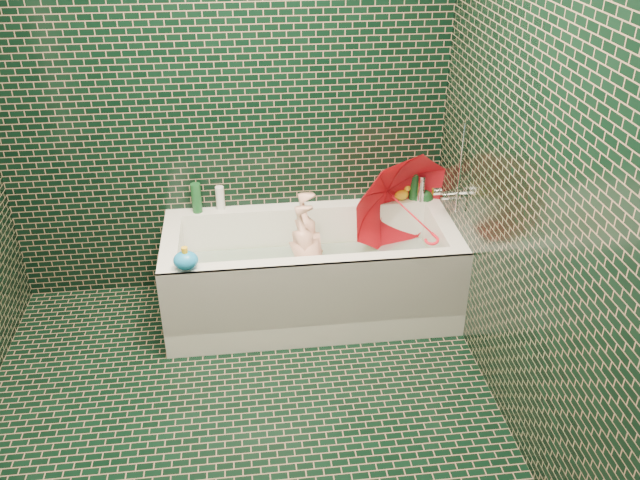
{
  "coord_description": "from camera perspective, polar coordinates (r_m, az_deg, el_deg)",
  "views": [
    {
      "loc": [
        0.09,
        -2.36,
        2.46
      ],
      "look_at": [
        0.48,
        0.82,
        0.6
      ],
      "focal_mm": 38.0,
      "sensor_mm": 36.0,
      "label": 1
    }
  ],
  "objects": [
    {
      "name": "bathtub",
      "position": [
        4.07,
        -0.73,
        -3.51
      ],
      "size": [
        1.7,
        0.75,
        0.55
      ],
      "color": "white",
      "rests_on": "floor"
    },
    {
      "name": "bath_toy",
      "position": [
        3.59,
        -11.24,
        -1.67
      ],
      "size": [
        0.15,
        0.13,
        0.13
      ],
      "rotation": [
        0.0,
        0.0,
        -0.2
      ],
      "color": "#1783D5",
      "rests_on": "bathtub"
    },
    {
      "name": "floor",
      "position": [
        3.41,
        -6.59,
        -16.36
      ],
      "size": [
        2.8,
        2.8,
        0.0
      ],
      "primitive_type": "plane",
      "color": "black",
      "rests_on": "ground"
    },
    {
      "name": "bottle_right_pump",
      "position": [
        4.26,
        8.52,
        4.32
      ],
      "size": [
        0.06,
        0.06,
        0.17
      ],
      "primitive_type": "cylinder",
      "rotation": [
        0.0,
        0.0,
        0.36
      ],
      "color": "silver",
      "rests_on": "bathtub"
    },
    {
      "name": "bottle_left_tall",
      "position": [
        4.14,
        -10.36,
        3.5
      ],
      "size": [
        0.07,
        0.07,
        0.19
      ],
      "primitive_type": "cylinder",
      "rotation": [
        0.0,
        0.0,
        -0.26
      ],
      "color": "#154B22",
      "rests_on": "bathtub"
    },
    {
      "name": "faucet",
      "position": [
        3.95,
        11.04,
        4.22
      ],
      "size": [
        0.18,
        0.19,
        0.55
      ],
      "color": "silver",
      "rests_on": "wall_right"
    },
    {
      "name": "umbrella",
      "position": [
        4.04,
        7.73,
        2.15
      ],
      "size": [
        0.9,
        0.95,
        0.77
      ],
      "primitive_type": "imported",
      "rotation": [
        0.17,
        -0.16,
        0.38
      ],
      "color": "red",
      "rests_on": "bathtub"
    },
    {
      "name": "wall_right",
      "position": [
        2.92,
        18.33,
        3.97
      ],
      "size": [
        0.0,
        2.8,
        2.8
      ],
      "primitive_type": "plane",
      "rotation": [
        1.57,
        0.0,
        -1.57
      ],
      "color": "black",
      "rests_on": "floor"
    },
    {
      "name": "soap_bottle_c",
      "position": [
        4.28,
        8.59,
        3.21
      ],
      "size": [
        0.18,
        0.18,
        0.18
      ],
      "primitive_type": "imported",
      "rotation": [
        0.0,
        0.0,
        -0.27
      ],
      "color": "#154B22",
      "rests_on": "bathtub"
    },
    {
      "name": "rubber_duck",
      "position": [
        4.27,
        6.93,
        3.93
      ],
      "size": [
        0.12,
        0.09,
        0.1
      ],
      "rotation": [
        0.0,
        0.0,
        0.17
      ],
      "color": "yellow",
      "rests_on": "bathtub"
    },
    {
      "name": "bath_mat",
      "position": [
        4.11,
        -0.76,
        -4.03
      ],
      "size": [
        1.35,
        0.47,
        0.01
      ],
      "primitive_type": "cube",
      "color": "#4DC928",
      "rests_on": "bathtub"
    },
    {
      "name": "water",
      "position": [
        4.03,
        -0.77,
        -2.33
      ],
      "size": [
        1.48,
        0.53,
        0.0
      ],
      "primitive_type": "cube",
      "color": "silver",
      "rests_on": "bathtub"
    },
    {
      "name": "child",
      "position": [
        4.0,
        -0.64,
        -2.45
      ],
      "size": [
        0.97,
        0.56,
        0.31
      ],
      "primitive_type": "imported",
      "rotation": [
        -1.46,
        0.0,
        -1.85
      ],
      "color": "#F0AD96",
      "rests_on": "bathtub"
    },
    {
      "name": "bottle_right_tall",
      "position": [
        4.26,
        7.94,
        4.82
      ],
      "size": [
        0.06,
        0.06,
        0.23
      ],
      "primitive_type": "cylinder",
      "rotation": [
        0.0,
        0.0,
        -0.08
      ],
      "color": "#154B22",
      "rests_on": "bathtub"
    },
    {
      "name": "soap_bottle_b",
      "position": [
        4.3,
        8.35,
        3.36
      ],
      "size": [
        0.1,
        0.11,
        0.21
      ],
      "primitive_type": "imported",
      "rotation": [
        0.0,
        0.0,
        -0.09
      ],
      "color": "#561C6C",
      "rests_on": "bathtub"
    },
    {
      "name": "wall_back",
      "position": [
        3.95,
        -8.13,
        11.94
      ],
      "size": [
        2.8,
        0.0,
        2.8
      ],
      "primitive_type": "plane",
      "rotation": [
        1.57,
        0.0,
        0.0
      ],
      "color": "black",
      "rests_on": "floor"
    },
    {
      "name": "soap_bottle_a",
      "position": [
        4.32,
        9.35,
        3.42
      ],
      "size": [
        0.13,
        0.13,
        0.25
      ],
      "primitive_type": "imported",
      "rotation": [
        0.0,
        0.0,
        0.35
      ],
      "color": "white",
      "rests_on": "bathtub"
    },
    {
      "name": "bottle_left_short",
      "position": [
        4.16,
        -8.41,
        3.52
      ],
      "size": [
        0.06,
        0.06,
        0.15
      ],
      "primitive_type": "cylinder",
      "rotation": [
        0.0,
        0.0,
        -0.14
      ],
      "color": "white",
      "rests_on": "bathtub"
    }
  ]
}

